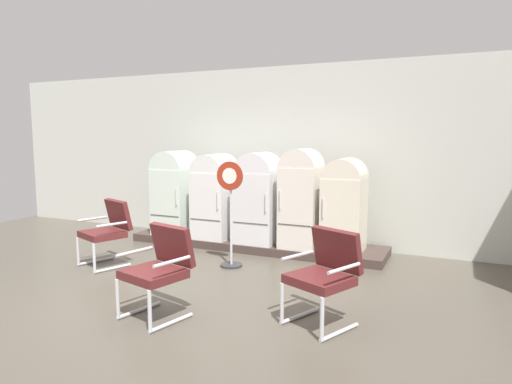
# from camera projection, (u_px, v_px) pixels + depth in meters

# --- Properties ---
(ground) EXTENTS (12.00, 10.00, 0.05)m
(ground) POSITION_uv_depth(u_px,v_px,m) (140.00, 312.00, 4.90)
(ground) COLOR #524A40
(back_wall) EXTENTS (11.76, 0.12, 3.08)m
(back_wall) POSITION_uv_depth(u_px,v_px,m) (269.00, 155.00, 8.01)
(back_wall) COLOR beige
(back_wall) RESTS_ON ground
(display_plinth) EXTENTS (4.38, 0.95, 0.13)m
(display_plinth) POSITION_uv_depth(u_px,v_px,m) (254.00, 243.00, 7.62)
(display_plinth) COLOR #443530
(display_plinth) RESTS_ON ground
(refrigerator_0) EXTENTS (0.64, 0.71, 1.49)m
(refrigerator_0) POSITION_uv_depth(u_px,v_px,m) (175.00, 190.00, 8.05)
(refrigerator_0) COLOR silver
(refrigerator_0) RESTS_ON display_plinth
(refrigerator_1) EXTENTS (0.62, 0.72, 1.45)m
(refrigerator_1) POSITION_uv_depth(u_px,v_px,m) (215.00, 193.00, 7.73)
(refrigerator_1) COLOR white
(refrigerator_1) RESTS_ON display_plinth
(refrigerator_2) EXTENTS (0.66, 0.66, 1.49)m
(refrigerator_2) POSITION_uv_depth(u_px,v_px,m) (258.00, 195.00, 7.36)
(refrigerator_2) COLOR white
(refrigerator_2) RESTS_ON display_plinth
(refrigerator_3) EXTENTS (0.58, 0.63, 1.56)m
(refrigerator_3) POSITION_uv_depth(u_px,v_px,m) (301.00, 195.00, 7.04)
(refrigerator_3) COLOR silver
(refrigerator_3) RESTS_ON display_plinth
(refrigerator_4) EXTENTS (0.59, 0.69, 1.42)m
(refrigerator_4) POSITION_uv_depth(u_px,v_px,m) (344.00, 202.00, 6.80)
(refrigerator_4) COLOR silver
(refrigerator_4) RESTS_ON display_plinth
(armchair_left) EXTENTS (0.76, 0.78, 0.95)m
(armchair_left) POSITION_uv_depth(u_px,v_px,m) (108.00, 228.00, 6.53)
(armchair_left) COLOR silver
(armchair_left) RESTS_ON ground
(armchair_right) EXTENTS (0.78, 0.80, 0.95)m
(armchair_right) POSITION_uv_depth(u_px,v_px,m) (325.00, 271.00, 4.47)
(armchair_right) COLOR silver
(armchair_right) RESTS_ON ground
(armchair_center) EXTENTS (0.73, 0.74, 0.95)m
(armchair_center) POSITION_uv_depth(u_px,v_px,m) (160.00, 265.00, 4.66)
(armchair_center) COLOR silver
(armchair_center) RESTS_ON ground
(sign_stand) EXTENTS (0.41, 0.32, 1.53)m
(sign_stand) POSITION_uv_depth(u_px,v_px,m) (231.00, 218.00, 6.43)
(sign_stand) COLOR #2D2D30
(sign_stand) RESTS_ON ground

